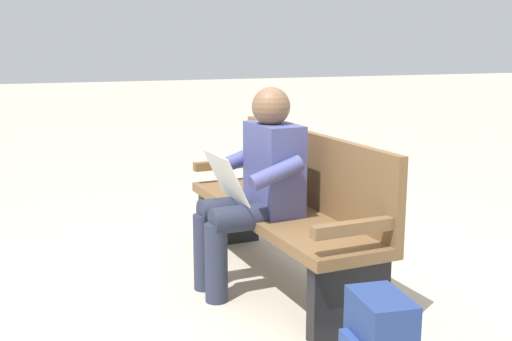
% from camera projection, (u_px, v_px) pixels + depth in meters
% --- Properties ---
extents(ground_plane, '(40.00, 40.00, 0.00)m').
position_uv_depth(ground_plane, '(278.00, 280.00, 3.85)').
color(ground_plane, '#B7AD99').
extents(bench_near, '(1.82, 0.57, 0.90)m').
position_uv_depth(bench_near, '(289.00, 206.00, 3.79)').
color(bench_near, brown).
rests_on(bench_near, ground).
extents(person_seated, '(0.59, 0.59, 1.18)m').
position_uv_depth(person_seated, '(256.00, 184.00, 3.62)').
color(person_seated, '#474C84').
rests_on(person_seated, ground).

